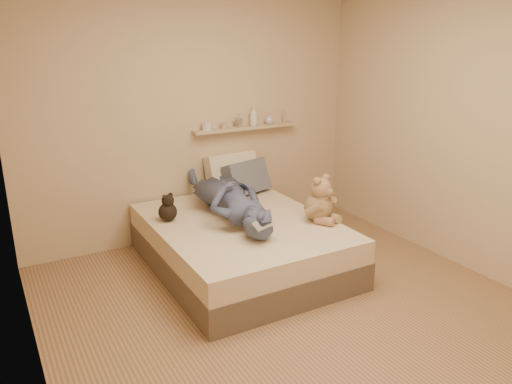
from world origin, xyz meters
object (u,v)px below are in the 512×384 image
bed (241,244)px  teddy_bear (320,202)px  dark_plush (168,209)px  pillow_grey (247,178)px  wall_shelf (246,128)px  pillow_cream (232,173)px  game_console (264,224)px  person (229,198)px

bed → teddy_bear: teddy_bear is taller
dark_plush → pillow_grey: 1.07m
wall_shelf → pillow_grey: bearing=-117.2°
pillow_grey → pillow_cream: bearing=125.1°
pillow_grey → bed: bearing=-122.4°
bed → pillow_grey: size_ratio=3.80×
game_console → teddy_bear: bearing=16.1°
teddy_bear → dark_plush: teddy_bear is taller
teddy_bear → person: bearing=141.9°
bed → pillow_cream: (0.34, 0.83, 0.43)m
bed → pillow_grey: bearing=57.6°
teddy_bear → pillow_grey: bearing=100.0°
pillow_cream → pillow_grey: (0.10, -0.14, -0.03)m
game_console → person: size_ratio=0.14×
pillow_cream → pillow_grey: bearing=-54.9°
pillow_cream → pillow_grey: 0.17m
dark_plush → pillow_grey: pillow_grey is taller
bed → wall_shelf: bearing=58.8°
teddy_bear → dark_plush: size_ratio=1.66×
dark_plush → wall_shelf: size_ratio=0.21×
game_console → person: 0.71m
game_console → dark_plush: dark_plush is taller
game_console → teddy_bear: teddy_bear is taller
game_console → pillow_cream: bearing=73.2°
teddy_bear → pillow_grey: (-0.18, 1.03, -0.01)m
pillow_cream → person: 0.76m
teddy_bear → pillow_cream: bearing=103.4°
pillow_grey → wall_shelf: 0.54m
pillow_cream → wall_shelf: (0.21, 0.08, 0.45)m
teddy_bear → pillow_grey: teddy_bear is taller
dark_plush → pillow_grey: size_ratio=0.52×
teddy_bear → pillow_cream: (-0.28, 1.17, 0.02)m
game_console → dark_plush: bearing=119.3°
bed → pillow_grey: pillow_grey is taller
teddy_bear → pillow_cream: size_ratio=0.78×
teddy_bear → pillow_cream: 1.21m
pillow_cream → bed: bearing=-112.2°
bed → dark_plush: 0.73m
teddy_bear → person: (-0.65, 0.51, 0.00)m
game_console → wall_shelf: wall_shelf is taller
dark_plush → wall_shelf: (1.11, 0.59, 0.54)m
dark_plush → pillow_cream: size_ratio=0.47×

